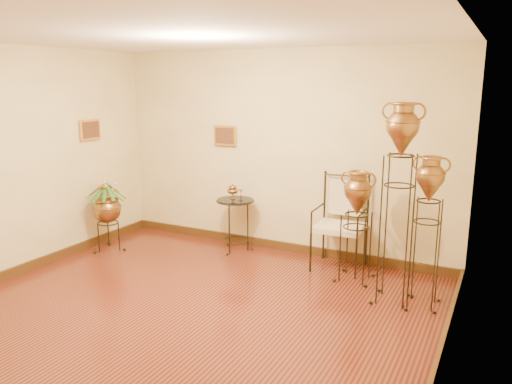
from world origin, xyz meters
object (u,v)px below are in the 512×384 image
at_px(armchair, 340,224).
at_px(side_table, 235,224).
at_px(amphora_tall, 398,203).
at_px(planter_urn, 107,206).
at_px(amphora_mid, 426,231).

xyz_separation_m(armchair, side_table, (-1.53, 0.00, -0.21)).
distance_m(amphora_tall, planter_urn, 4.03).
xyz_separation_m(amphora_mid, planter_urn, (-4.30, -0.16, -0.18)).
xyz_separation_m(amphora_mid, armchair, (-1.14, 0.64, -0.23)).
bearing_deg(armchair, amphora_mid, -31.46).
distance_m(amphora_tall, side_table, 2.57).
bearing_deg(amphora_mid, side_table, 166.49).
bearing_deg(amphora_tall, amphora_mid, 9.92).
bearing_deg(side_table, planter_urn, -153.98).
relative_size(planter_urn, side_table, 1.22).
bearing_deg(planter_urn, armchair, 14.15).
bearing_deg(amphora_mid, amphora_tall, -170.08).
bearing_deg(armchair, amphora_tall, -41.64).
xyz_separation_m(amphora_tall, armchair, (-0.84, 0.69, -0.52)).
bearing_deg(amphora_mid, planter_urn, -177.90).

